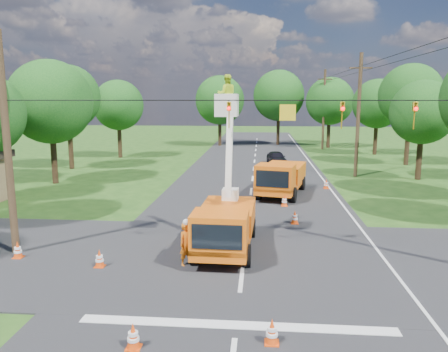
# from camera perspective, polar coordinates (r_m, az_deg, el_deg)

# --- Properties ---
(ground) EXTENTS (140.00, 140.00, 0.00)m
(ground) POSITION_cam_1_polar(r_m,az_deg,el_deg) (35.17, 3.75, -0.40)
(ground) COLOR #1E4414
(ground) RESTS_ON ground
(road_main) EXTENTS (12.00, 100.00, 0.06)m
(road_main) POSITION_cam_1_polar(r_m,az_deg,el_deg) (35.17, 3.75, -0.40)
(road_main) COLOR black
(road_main) RESTS_ON ground
(road_cross) EXTENTS (56.00, 10.00, 0.07)m
(road_cross) POSITION_cam_1_polar(r_m,az_deg,el_deg) (17.77, 2.58, -10.91)
(road_cross) COLOR black
(road_cross) RESTS_ON ground
(stop_bar) EXTENTS (9.00, 0.45, 0.02)m
(stop_bar) POSITION_cam_1_polar(r_m,az_deg,el_deg) (13.05, 1.61, -19.07)
(stop_bar) COLOR silver
(stop_bar) RESTS_ON ground
(edge_line) EXTENTS (0.12, 90.00, 0.02)m
(edge_line) POSITION_cam_1_polar(r_m,az_deg,el_deg) (35.52, 12.82, -0.52)
(edge_line) COLOR silver
(edge_line) RESTS_ON ground
(bucket_truck) EXTENTS (2.47, 5.85, 7.33)m
(bucket_truck) POSITION_cam_1_polar(r_m,az_deg,el_deg) (18.31, 0.19, -5.19)
(bucket_truck) COLOR orange
(bucket_truck) RESTS_ON ground
(second_truck) EXTENTS (3.68, 6.65, 2.36)m
(second_truck) POSITION_cam_1_polar(r_m,az_deg,el_deg) (29.13, 7.46, -0.19)
(second_truck) COLOR orange
(second_truck) RESTS_ON ground
(ground_worker) EXTENTS (0.73, 0.73, 1.71)m
(ground_worker) POSITION_cam_1_polar(r_m,az_deg,el_deg) (16.98, -4.93, -8.88)
(ground_worker) COLOR orange
(ground_worker) RESTS_ON ground
(distant_car) EXTENTS (2.17, 4.04, 1.31)m
(distant_car) POSITION_cam_1_polar(r_m,az_deg,el_deg) (43.27, 6.88, 2.39)
(distant_car) COLOR black
(distant_car) RESTS_ON ground
(traffic_cone_0) EXTENTS (0.38, 0.38, 0.71)m
(traffic_cone_0) POSITION_cam_1_polar(r_m,az_deg,el_deg) (12.12, -11.78, -19.82)
(traffic_cone_0) COLOR #DE420B
(traffic_cone_0) RESTS_ON ground
(traffic_cone_1) EXTENTS (0.38, 0.38, 0.71)m
(traffic_cone_1) POSITION_cam_1_polar(r_m,az_deg,el_deg) (12.15, 6.27, -19.56)
(traffic_cone_1) COLOR #DE420B
(traffic_cone_1) RESTS_ON ground
(traffic_cone_2) EXTENTS (0.38, 0.38, 0.71)m
(traffic_cone_2) POSITION_cam_1_polar(r_m,az_deg,el_deg) (22.77, 9.23, -5.36)
(traffic_cone_2) COLOR #DE420B
(traffic_cone_2) RESTS_ON ground
(traffic_cone_3) EXTENTS (0.38, 0.38, 0.71)m
(traffic_cone_3) POSITION_cam_1_polar(r_m,az_deg,el_deg) (26.36, 7.90, -3.21)
(traffic_cone_3) COLOR #DE420B
(traffic_cone_3) RESTS_ON ground
(traffic_cone_4) EXTENTS (0.38, 0.38, 0.71)m
(traffic_cone_4) POSITION_cam_1_polar(r_m,az_deg,el_deg) (17.56, -15.95, -10.32)
(traffic_cone_4) COLOR #DE420B
(traffic_cone_4) RESTS_ON ground
(traffic_cone_5) EXTENTS (0.38, 0.38, 0.71)m
(traffic_cone_5) POSITION_cam_1_polar(r_m,az_deg,el_deg) (19.64, -25.34, -8.72)
(traffic_cone_5) COLOR #DE420B
(traffic_cone_5) RESTS_ON ground
(traffic_cone_6) EXTENTS (0.38, 0.38, 0.71)m
(traffic_cone_6) POSITION_cam_1_polar(r_m,az_deg,el_deg) (32.00, 13.21, -1.03)
(traffic_cone_6) COLOR #DE420B
(traffic_cone_6) RESTS_ON ground
(pole_right_mid) EXTENTS (1.80, 0.30, 10.00)m
(pole_right_mid) POSITION_cam_1_polar(r_m,az_deg,el_deg) (37.45, 17.14, 7.68)
(pole_right_mid) COLOR #4C3823
(pole_right_mid) RESTS_ON ground
(pole_right_far) EXTENTS (1.80, 0.30, 10.00)m
(pole_right_far) POSITION_cam_1_polar(r_m,az_deg,el_deg) (57.15, 12.91, 8.53)
(pole_right_far) COLOR #4C3823
(pole_right_far) RESTS_ON ground
(pole_left) EXTENTS (0.30, 0.30, 9.00)m
(pole_left) POSITION_cam_1_polar(r_m,az_deg,el_deg) (19.52, -26.46, 3.55)
(pole_left) COLOR #4C3823
(pole_left) RESTS_ON ground
(signal_span) EXTENTS (18.00, 0.29, 1.07)m
(signal_span) POSITION_cam_1_polar(r_m,az_deg,el_deg) (16.67, 10.48, 8.25)
(signal_span) COLOR black
(signal_span) RESTS_ON ground
(tree_left_d) EXTENTS (6.20, 6.20, 9.24)m
(tree_left_d) POSITION_cam_1_polar(r_m,az_deg,el_deg) (35.24, -21.75, 8.96)
(tree_left_d) COLOR #382616
(tree_left_d) RESTS_ON ground
(tree_left_e) EXTENTS (5.80, 5.80, 9.41)m
(tree_left_e) POSITION_cam_1_polar(r_m,az_deg,el_deg) (42.34, -19.74, 9.64)
(tree_left_e) COLOR #382616
(tree_left_e) RESTS_ON ground
(tree_left_f) EXTENTS (5.40, 5.40, 8.40)m
(tree_left_f) POSITION_cam_1_polar(r_m,az_deg,el_deg) (49.08, -13.64, 8.97)
(tree_left_f) COLOR #382616
(tree_left_f) RESTS_ON ground
(tree_right_c) EXTENTS (5.00, 5.00, 7.83)m
(tree_right_c) POSITION_cam_1_polar(r_m,az_deg,el_deg) (37.76, 24.53, 7.56)
(tree_right_c) COLOR #382616
(tree_right_c) RESTS_ON ground
(tree_right_d) EXTENTS (6.00, 6.00, 9.70)m
(tree_right_d) POSITION_cam_1_polar(r_m,az_deg,el_deg) (45.84, 23.21, 9.64)
(tree_right_d) COLOR #382616
(tree_right_d) RESTS_ON ground
(tree_right_e) EXTENTS (5.60, 5.60, 8.63)m
(tree_right_e) POSITION_cam_1_polar(r_m,az_deg,el_deg) (53.25, 19.41, 8.88)
(tree_right_e) COLOR #382616
(tree_right_e) RESTS_ON ground
(tree_far_a) EXTENTS (6.60, 6.60, 9.50)m
(tree_far_a) POSITION_cam_1_polar(r_m,az_deg,el_deg) (59.85, -0.56, 9.87)
(tree_far_a) COLOR #382616
(tree_far_a) RESTS_ON ground
(tree_far_b) EXTENTS (7.00, 7.00, 10.32)m
(tree_far_b) POSITION_cam_1_polar(r_m,az_deg,el_deg) (61.64, 7.17, 10.37)
(tree_far_b) COLOR #382616
(tree_far_b) RESTS_ON ground
(tree_far_c) EXTENTS (6.20, 6.20, 9.18)m
(tree_far_c) POSITION_cam_1_polar(r_m,az_deg,el_deg) (59.26, 13.65, 9.47)
(tree_far_c) COLOR #382616
(tree_far_c) RESTS_ON ground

